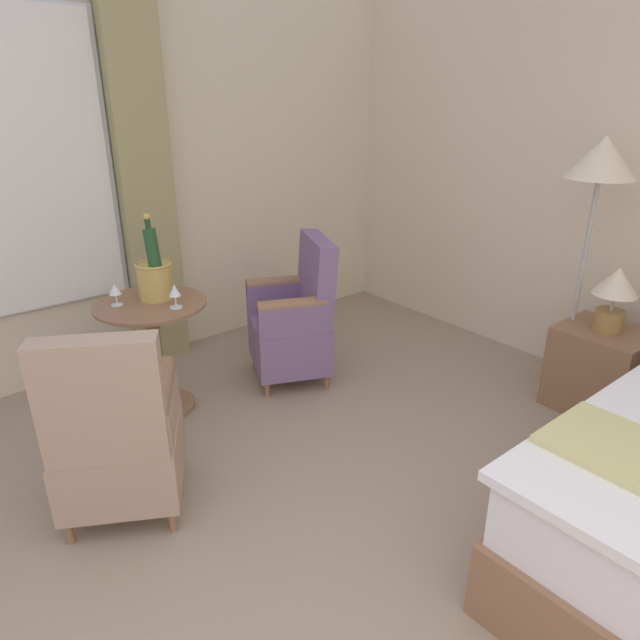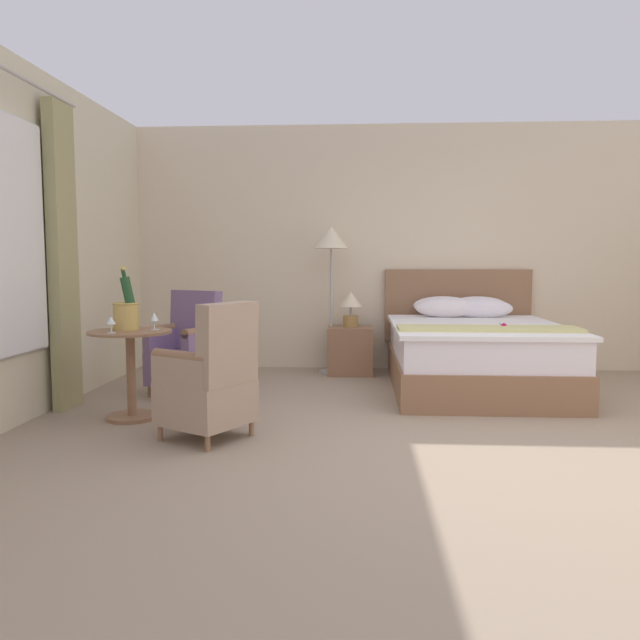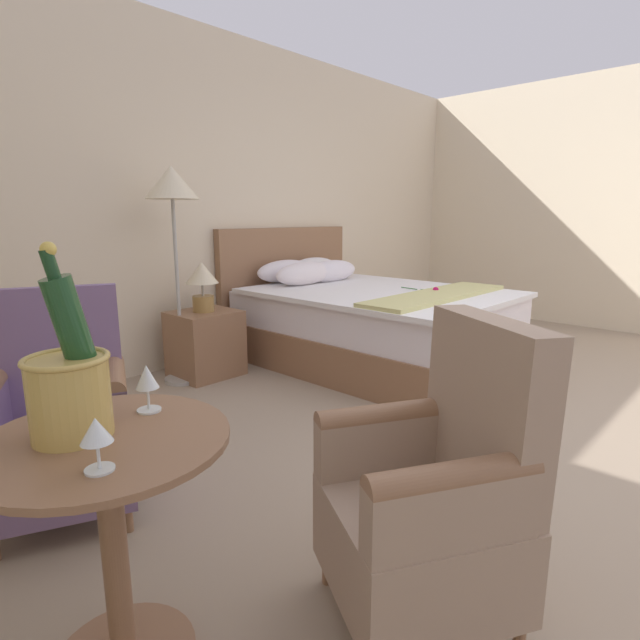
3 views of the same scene
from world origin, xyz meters
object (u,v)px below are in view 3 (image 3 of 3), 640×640
Objects in this scene: bed at (367,321)px; nightstand at (205,344)px; wine_glass_near_bucket at (96,434)px; side_table_round at (113,533)px; floor_lamp_brass at (172,198)px; armchair_by_window at (60,423)px; armchair_facing_bed at (433,499)px; bedside_lamp at (202,281)px; champagne_bucket at (70,383)px; wine_glass_near_edge at (147,380)px.

bed is 1.41m from nightstand.
nightstand is (-1.22, 0.69, -0.10)m from bed.
wine_glass_near_bucket is at bearing -128.44° from nightstand.
floor_lamp_brass is at bearing 54.54° from side_table_round.
side_table_round is (-2.93, -1.40, 0.06)m from bed.
bed reaches higher than nightstand.
nightstand is 0.75× the size of side_table_round.
armchair_by_window is 1.01× the size of armchair_facing_bed.
wine_glass_near_bucket is 0.13× the size of armchair_facing_bed.
side_table_round is at bearing 145.09° from armchair_facing_bed.
bed is 4.27× the size of nightstand.
floor_lamp_brass reaches higher than bedside_lamp.
champagne_bucket reaches higher than side_table_round.
nightstand is 2.71m from side_table_round.
bedside_lamp reaches higher than wine_glass_near_edge.
champagne_bucket is 3.97× the size of wine_glass_near_bucket.
champagne_bucket is (-0.05, 0.06, 0.43)m from side_table_round.
floor_lamp_brass is 1.66× the size of armchair_by_window.
bedside_lamp is 0.66m from floor_lamp_brass.
armchair_facing_bed reaches higher than wine_glass_near_edge.
champagne_bucket is at bearing -155.82° from bed.
nightstand is 2.80m from armchair_facing_bed.
wine_glass_near_edge is (-1.54, -2.01, 0.03)m from bedside_lamp.
wine_glass_near_bucket is 0.90× the size of wine_glass_near_edge.
armchair_by_window is (-1.30, -1.19, -0.98)m from floor_lamp_brass.
bedside_lamp reaches higher than wine_glass_near_bucket.
bed is 5.75× the size of bedside_lamp.
bedside_lamp is 0.40× the size of armchair_by_window.
nightstand is 0.51m from bedside_lamp.
floor_lamp_brass is at bearing 178.32° from nightstand.
armchair_by_window is at bearing -142.04° from bedside_lamp.
armchair_facing_bed reaches higher than wine_glass_near_bucket.
floor_lamp_brass is 2.31× the size of side_table_round.
bed is 3.30m from champagne_bucket.
bed reaches higher than armchair_by_window.
nightstand is at bearing 52.59° from wine_glass_near_edge.
side_table_round is (-1.50, -2.10, -0.97)m from floor_lamp_brass.
nightstand is at bearing 0.00° from bedside_lamp.
champagne_bucket is (-1.76, -2.03, 0.59)m from nightstand.
champagne_bucket reaches higher than armchair_facing_bed.
wine_glass_near_edge is (0.17, 0.08, 0.38)m from side_table_round.
nightstand is 0.54× the size of armchair_facing_bed.
side_table_round is 0.73× the size of armchair_facing_bed.
side_table_round is 0.41m from wine_glass_near_bucket.
bed is at bearing -29.68° from nightstand.
armchair_facing_bed is (0.81, -0.60, -0.44)m from champagne_bucket.
wine_glass_near_bucket is (-1.58, -2.27, -0.60)m from floor_lamp_brass.
nightstand is 2.75m from champagne_bucket.
armchair_facing_bed is (-2.16, -1.93, 0.05)m from bed.
armchair_facing_bed reaches higher than bedside_lamp.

